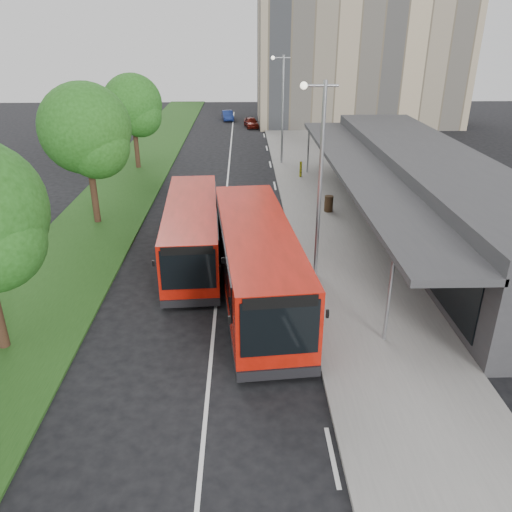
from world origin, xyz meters
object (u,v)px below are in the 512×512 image
(tree_mid, at_px, (86,135))
(bus_main, at_px, (257,263))
(lamp_post_near, at_px, (319,171))
(litter_bin, at_px, (329,204))
(tree_far, at_px, (133,108))
(lamp_post_far, at_px, (282,103))
(bus_second, at_px, (192,232))
(bollard, at_px, (301,169))
(car_near, at_px, (251,122))
(car_far, at_px, (228,115))

(tree_mid, bearing_deg, bus_main, -45.64)
(lamp_post_near, height_order, litter_bin, lamp_post_near)
(tree_far, xyz_separation_m, lamp_post_far, (11.13, 0.95, 0.18))
(tree_mid, height_order, bus_second, tree_mid)
(tree_mid, distance_m, litter_bin, 13.82)
(bus_main, bearing_deg, bollard, 72.86)
(lamp_post_near, distance_m, car_near, 36.90)
(tree_far, xyz_separation_m, bus_second, (5.77, -17.03, -3.14))
(bus_second, bearing_deg, lamp_post_far, 69.82)
(litter_bin, xyz_separation_m, bollard, (-0.82, 7.54, 0.09))
(bus_main, xyz_separation_m, litter_bin, (4.46, 10.00, -0.97))
(tree_far, height_order, lamp_post_near, lamp_post_near)
(lamp_post_far, bearing_deg, lamp_post_near, -90.00)
(tree_mid, xyz_separation_m, bollard, (12.28, 8.71, -4.17))
(tree_far, distance_m, lamp_post_near, 22.06)
(lamp_post_far, xyz_separation_m, bus_main, (-2.49, -21.78, -3.14))
(bus_main, distance_m, car_near, 38.40)
(bus_second, height_order, car_far, bus_second)
(lamp_post_near, distance_m, bollard, 16.31)
(lamp_post_near, xyz_separation_m, litter_bin, (1.97, 8.23, -4.11))
(litter_bin, bearing_deg, tree_far, 140.42)
(bus_main, bearing_deg, lamp_post_near, 30.09)
(tree_far, bearing_deg, bus_main, -67.48)
(tree_far, bearing_deg, car_near, 62.64)
(tree_far, relative_size, car_near, 2.15)
(litter_bin, height_order, car_far, car_far)
(lamp_post_near, relative_size, car_far, 2.34)
(tree_mid, height_order, litter_bin, tree_mid)
(car_far, bearing_deg, tree_far, -112.89)
(lamp_post_near, bearing_deg, lamp_post_far, 90.00)
(lamp_post_near, height_order, bollard, lamp_post_near)
(tree_mid, xyz_separation_m, bus_second, (5.77, -5.03, -3.48))
(car_near, bearing_deg, lamp_post_near, -95.25)
(tree_far, relative_size, bus_main, 0.63)
(tree_far, xyz_separation_m, bus_main, (8.64, -20.83, -2.96))
(lamp_post_far, height_order, car_far, lamp_post_far)
(bollard, bearing_deg, tree_far, 165.01)
(bus_second, relative_size, car_near, 2.98)
(litter_bin, bearing_deg, lamp_post_near, -103.44)
(bus_main, distance_m, litter_bin, 11.00)
(bus_second, bearing_deg, litter_bin, 36.69)
(car_far, bearing_deg, tree_mid, -107.52)
(car_near, bearing_deg, tree_far, -125.80)
(bus_second, distance_m, car_near, 34.75)
(lamp_post_near, height_order, car_near, lamp_post_near)
(bus_main, bearing_deg, lamp_post_far, 78.05)
(bus_main, xyz_separation_m, car_far, (-2.28, 43.24, -1.02))
(car_near, height_order, car_far, car_far)
(car_near, xyz_separation_m, car_far, (-2.72, 4.85, 0.01))
(lamp_post_far, xyz_separation_m, car_near, (-2.05, 16.61, -4.16))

